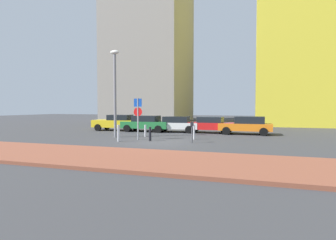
{
  "coord_description": "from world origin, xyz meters",
  "views": [
    {
      "loc": [
        5.78,
        -15.9,
        2.19
      ],
      "look_at": [
        -0.43,
        3.39,
        1.26
      ],
      "focal_mm": 28.74,
      "sensor_mm": 36.0,
      "label": 1
    }
  ],
  "objects": [
    {
      "name": "ground_plane",
      "position": [
        0.0,
        0.0,
        0.0
      ],
      "size": [
        120.0,
        120.0,
        0.0
      ],
      "primitive_type": "plane",
      "color": "#38383A"
    },
    {
      "name": "sidewalk_brick",
      "position": [
        0.0,
        -5.81,
        0.07
      ],
      "size": [
        40.0,
        4.43,
        0.14
      ],
      "primitive_type": "cube",
      "color": "brown",
      "rests_on": "ground"
    },
    {
      "name": "parked_car_yellow",
      "position": [
        -6.64,
        7.01,
        0.78
      ],
      "size": [
        4.63,
        2.19,
        1.51
      ],
      "color": "gold",
      "rests_on": "ground"
    },
    {
      "name": "parked_car_green",
      "position": [
        -3.65,
        6.87,
        0.77
      ],
      "size": [
        4.41,
        2.1,
        1.46
      ],
      "color": "#237238",
      "rests_on": "ground"
    },
    {
      "name": "parked_car_white",
      "position": [
        -0.99,
        7.1,
        0.74
      ],
      "size": [
        4.48,
        2.22,
        1.4
      ],
      "color": "white",
      "rests_on": "ground"
    },
    {
      "name": "parked_car_red",
      "position": [
        2.11,
        7.2,
        0.74
      ],
      "size": [
        4.35,
        2.06,
        1.4
      ],
      "color": "red",
      "rests_on": "ground"
    },
    {
      "name": "parked_car_orange",
      "position": [
        5.18,
        6.91,
        0.78
      ],
      "size": [
        4.21,
        2.02,
        1.47
      ],
      "color": "orange",
      "rests_on": "ground"
    },
    {
      "name": "parking_sign_post",
      "position": [
        -1.78,
        0.86,
        1.78
      ],
      "size": [
        0.6,
        0.1,
        2.83
      ],
      "color": "gray",
      "rests_on": "ground"
    },
    {
      "name": "parking_meter",
      "position": [
        2.1,
        0.39,
        0.85
      ],
      "size": [
        0.18,
        0.14,
        1.3
      ],
      "color": "#4C4C51",
      "rests_on": "ground"
    },
    {
      "name": "street_lamp",
      "position": [
        -4.03,
        1.81,
        3.8
      ],
      "size": [
        0.7,
        0.36,
        6.39
      ],
      "color": "gray",
      "rests_on": "ground"
    },
    {
      "name": "traffic_bollard_near",
      "position": [
        -2.05,
        2.81,
        0.44
      ],
      "size": [
        0.16,
        0.16,
        0.89
      ],
      "primitive_type": "cylinder",
      "color": "#B7B7BC",
      "rests_on": "ground"
    },
    {
      "name": "traffic_bollard_mid",
      "position": [
        -2.55,
        -0.45,
        0.54
      ],
      "size": [
        0.17,
        0.17,
        1.08
      ],
      "primitive_type": "cylinder",
      "color": "#B7B7BC",
      "rests_on": "ground"
    },
    {
      "name": "traffic_bollard_far",
      "position": [
        -0.73,
        0.48,
        0.46
      ],
      "size": [
        0.16,
        0.16,
        0.92
      ],
      "primitive_type": "cylinder",
      "color": "black",
      "rests_on": "ground"
    },
    {
      "name": "traffic_bollard_edge",
      "position": [
        1.85,
        2.13,
        0.5
      ],
      "size": [
        0.13,
        0.13,
        1.0
      ],
      "primitive_type": "cylinder",
      "color": "#B7B7BC",
      "rests_on": "ground"
    },
    {
      "name": "building_colorful_midrise",
      "position": [
        13.17,
        25.06,
        14.39
      ],
      "size": [
        14.52,
        17.54,
        28.77
      ],
      "primitive_type": "cube",
      "color": "gold",
      "rests_on": "ground"
    },
    {
      "name": "building_under_construction",
      "position": [
        -10.96,
        26.08,
        11.69
      ],
      "size": [
        12.18,
        12.45,
        23.37
      ],
      "primitive_type": "cube",
      "color": "gray",
      "rests_on": "ground"
    }
  ]
}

